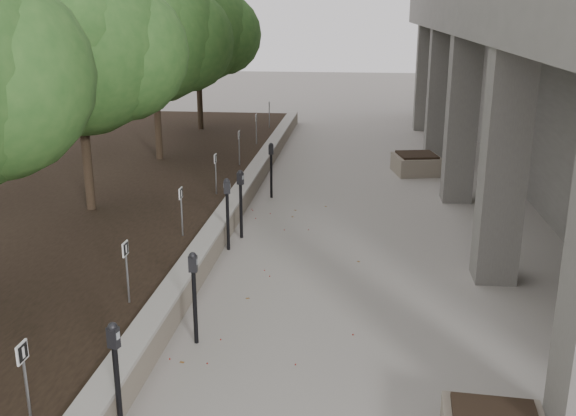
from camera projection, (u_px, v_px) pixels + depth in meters
The scene contains 19 objects.
retaining_wall at pixel (234, 207), 14.93m from camera, with size 0.39×26.00×0.50m, color gray, non-canonical shape.
planting_bed at pixel (81, 203), 15.33m from camera, with size 7.00×26.00×0.40m, color black.
crabapple_tree_3 at pixel (80, 83), 13.45m from camera, with size 4.60×4.00×5.44m, color #2B5821, non-canonical shape.
crabapple_tree_4 at pixel (154, 63), 18.20m from camera, with size 4.60×4.00×5.44m, color #2B5821, non-canonical shape.
crabapple_tree_5 at pixel (198, 52), 22.96m from camera, with size 4.60×4.00×5.44m, color #2B5821, non-canonical shape.
parking_sign_2 at pixel (26, 384), 6.72m from camera, with size 0.04×0.22×0.96m, color black, non-canonical shape.
parking_sign_3 at pixel (127, 273), 9.57m from camera, with size 0.04×0.22×0.96m, color black, non-canonical shape.
parking_sign_4 at pixel (182, 212), 12.42m from camera, with size 0.04×0.22×0.96m, color black, non-canonical shape.
parking_sign_5 at pixel (216, 174), 15.27m from camera, with size 0.04×0.22×0.96m, color black, non-canonical shape.
parking_sign_6 at pixel (239, 148), 18.12m from camera, with size 0.04×0.22×0.96m, color black, non-canonical shape.
parking_sign_7 at pixel (256, 129), 20.97m from camera, with size 0.04×0.22×0.96m, color black, non-canonical shape.
parking_sign_8 at pixel (269, 115), 23.82m from camera, with size 0.04×0.22×0.96m, color black, non-canonical shape.
parking_meter_1 at pixel (117, 381), 7.09m from camera, with size 0.14×0.10×1.42m, color black, non-canonical shape.
parking_meter_2 at pixel (195, 298), 9.15m from camera, with size 0.14×0.10×1.39m, color black, non-canonical shape.
parking_meter_3 at pixel (241, 204), 13.43m from camera, with size 0.14×0.10×1.45m, color black, non-canonical shape.
parking_meter_4 at pixel (228, 214), 12.76m from camera, with size 0.14×0.10×1.46m, color black, non-canonical shape.
parking_meter_5 at pixel (271, 170), 16.33m from camera, with size 0.14×0.10×1.41m, color black, non-canonical shape.
planter_back at pixel (416, 163), 18.91m from camera, with size 1.24×1.24×0.58m, color gray, non-canonical shape.
berry_scatter at pixel (290, 292), 11.01m from camera, with size 3.30×14.10×0.02m, color #96120A, non-canonical shape.
Camera 1 is at (0.99, -5.05, 4.59)m, focal length 40.72 mm.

